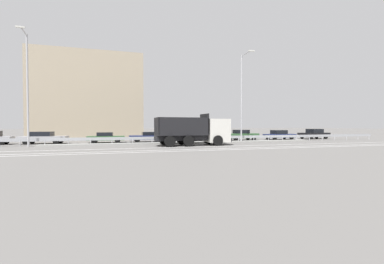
{
  "coord_description": "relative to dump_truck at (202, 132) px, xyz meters",
  "views": [
    {
      "loc": [
        -8.24,
        -26.01,
        2.01
      ],
      "look_at": [
        -0.31,
        0.17,
        1.32
      ],
      "focal_mm": 24.0,
      "sensor_mm": 36.0,
      "label": 1
    }
  ],
  "objects": [
    {
      "name": "ground_plane",
      "position": [
        -0.39,
        1.17,
        -1.33
      ],
      "size": [
        320.0,
        320.0,
        0.0
      ],
      "primitive_type": "plane",
      "color": "#605E5B"
    },
    {
      "name": "lane_strip_0",
      "position": [
        -1.13,
        -1.82,
        -1.33
      ],
      "size": [
        55.83,
        0.16,
        0.01
      ],
      "primitive_type": "cube",
      "color": "silver",
      "rests_on": "ground_plane"
    },
    {
      "name": "lane_strip_1",
      "position": [
        -1.13,
        -4.19,
        -1.33
      ],
      "size": [
        55.83,
        0.16,
        0.01
      ],
      "primitive_type": "cube",
      "color": "silver",
      "rests_on": "ground_plane"
    },
    {
      "name": "lane_strip_2",
      "position": [
        -1.13,
        -5.36,
        -1.33
      ],
      "size": [
        55.83,
        0.16,
        0.01
      ],
      "primitive_type": "cube",
      "color": "silver",
      "rests_on": "ground_plane"
    },
    {
      "name": "median_island",
      "position": [
        -0.39,
        2.71,
        -1.24
      ],
      "size": [
        30.7,
        1.1,
        0.18
      ],
      "primitive_type": "cube",
      "color": "gray",
      "rests_on": "ground_plane"
    },
    {
      "name": "median_guardrail",
      "position": [
        -0.39,
        3.66,
        -0.76
      ],
      "size": [
        55.83,
        0.09,
        0.78
      ],
      "color": "#9EA0A5",
      "rests_on": "ground_plane"
    },
    {
      "name": "dump_truck",
      "position": [
        0.0,
        0.0,
        0.0
      ],
      "size": [
        7.64,
        2.91,
        3.21
      ],
      "rotation": [
        0.0,
        0.0,
        -1.55
      ],
      "color": "silver",
      "rests_on": "ground_plane"
    },
    {
      "name": "median_road_sign",
      "position": [
        1.89,
        2.71,
        -0.21
      ],
      "size": [
        0.69,
        0.16,
        2.14
      ],
      "color": "white",
      "rests_on": "ground_plane"
    },
    {
      "name": "street_lamp_0",
      "position": [
        -16.46,
        2.71,
        4.54
      ],
      "size": [
        0.72,
        2.68,
        10.63
      ],
      "color": "#ADADB2",
      "rests_on": "ground_plane"
    },
    {
      "name": "street_lamp_1",
      "position": [
        5.85,
        2.52,
        4.42
      ],
      "size": [
        0.71,
        2.66,
        10.4
      ],
      "color": "#ADADB2",
      "rests_on": "ground_plane"
    },
    {
      "name": "parked_car_1",
      "position": [
        -16.12,
        6.82,
        -0.64
      ],
      "size": [
        4.87,
        2.23,
        1.35
      ],
      "rotation": [
        0.0,
        0.0,
        -1.65
      ],
      "color": "#A3A3A8",
      "rests_on": "ground_plane"
    },
    {
      "name": "parked_car_2",
      "position": [
        -9.59,
        6.8,
        -0.69
      ],
      "size": [
        4.23,
        2.09,
        1.23
      ],
      "rotation": [
        0.0,
        0.0,
        -1.61
      ],
      "color": "#335B33",
      "rests_on": "ground_plane"
    },
    {
      "name": "parked_car_3",
      "position": [
        -4.49,
        6.84,
        -0.68
      ],
      "size": [
        4.93,
        2.09,
        1.24
      ],
      "rotation": [
        0.0,
        0.0,
        1.55
      ],
      "color": "navy",
      "rests_on": "ground_plane"
    },
    {
      "name": "parked_car_4",
      "position": [
        1.79,
        7.09,
        -0.54
      ],
      "size": [
        4.83,
        2.04,
        1.56
      ],
      "rotation": [
        0.0,
        0.0,
        1.63
      ],
      "color": "navy",
      "rests_on": "ground_plane"
    },
    {
      "name": "parked_car_5",
      "position": [
        8.15,
        6.93,
        -0.6
      ],
      "size": [
        4.51,
        1.86,
        1.44
      ],
      "rotation": [
        0.0,
        0.0,
        -1.55
      ],
      "color": "#335B33",
      "rests_on": "ground_plane"
    },
    {
      "name": "parked_car_6",
      "position": [
        14.13,
        6.84,
        -0.64
      ],
      "size": [
        4.62,
        1.92,
        1.36
      ],
      "rotation": [
        0.0,
        0.0,
        -1.54
      ],
      "color": "navy",
      "rests_on": "ground_plane"
    },
    {
      "name": "parked_car_7",
      "position": [
        20.31,
        6.93,
        -0.58
      ],
      "size": [
        4.71,
        2.15,
        1.51
      ],
      "rotation": [
        0.0,
        0.0,
        1.63
      ],
      "color": "black",
      "rests_on": "ground_plane"
    },
    {
      "name": "background_building_0",
      "position": [
        -12.23,
        19.61,
        4.98
      ],
      "size": [
        15.4,
        12.62,
        12.61
      ],
      "primitive_type": "cube",
      "color": "tan",
      "rests_on": "ground_plane"
    },
    {
      "name": "church_tower",
      "position": [
        -5.1,
        29.33,
        5.24
      ],
      "size": [
        3.6,
        3.6,
        14.31
      ],
      "color": "silver",
      "rests_on": "ground_plane"
    }
  ]
}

